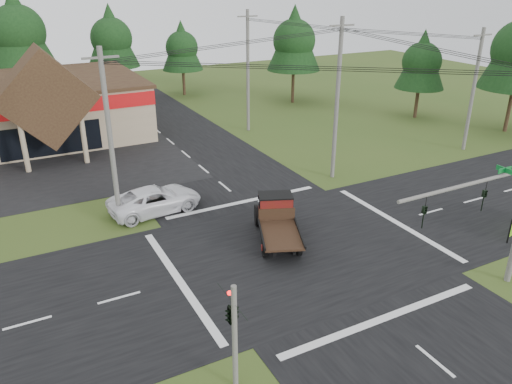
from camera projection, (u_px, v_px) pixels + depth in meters
ground at (299, 249)px, 27.76m from camera, size 120.00×120.00×0.00m
road_ns at (299, 248)px, 27.75m from camera, size 12.00×120.00×0.02m
road_ew at (299, 248)px, 27.75m from camera, size 120.00×12.00×0.02m
parking_apron at (4, 179)px, 37.20m from camera, size 28.00×14.00×0.02m
traffic_signal_mast at (501, 207)px, 22.39m from camera, size 8.12×0.24×7.00m
traffic_signal_corner at (232, 305)px, 17.20m from camera, size 0.53×2.48×4.40m
utility_pole_nw at (110, 138)px, 28.69m from camera, size 2.00×0.30×10.50m
utility_pole_ne at (337, 100)px, 35.32m from camera, size 2.00×0.30×11.50m
utility_pole_far at (473, 90)px, 41.55m from camera, size 2.00×0.30×10.20m
utility_pole_n at (248, 71)px, 46.74m from camera, size 2.00×0.30×11.20m
tree_row_c at (18, 29)px, 53.29m from camera, size 7.28×7.28×13.13m
tree_row_d at (111, 36)px, 58.91m from camera, size 6.16×6.16×11.11m
tree_row_e at (182, 46)px, 61.23m from camera, size 5.04×5.04×9.09m
tree_side_ne at (294, 38)px, 56.85m from camera, size 6.16×6.16×11.11m
tree_side_e_near at (422, 60)px, 51.06m from camera, size 5.04×5.04×9.09m
antique_flatbed_truck at (278, 222)px, 28.14m from camera, size 4.22×6.15×2.40m
white_pickup at (155, 200)px, 31.82m from camera, size 6.17×3.33×1.64m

